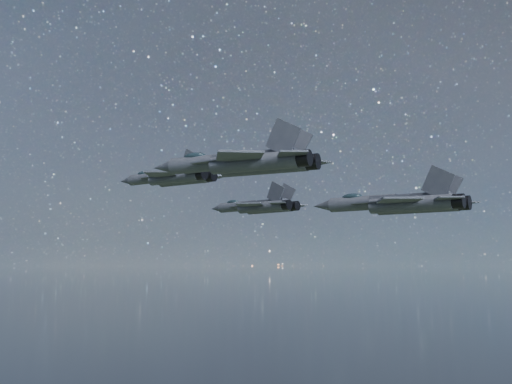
# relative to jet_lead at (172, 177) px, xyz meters

# --- Properties ---
(jet_lead) EXTENTS (17.41, 11.66, 4.41)m
(jet_lead) POSITION_rel_jet_lead_xyz_m (0.00, 0.00, 0.00)
(jet_lead) COLOR #31343E
(jet_left) EXTENTS (17.85, 11.68, 4.60)m
(jet_left) POSITION_rel_jet_lead_xyz_m (7.85, 15.90, -2.64)
(jet_left) COLOR #31343E
(jet_right) EXTENTS (19.48, 13.42, 4.89)m
(jet_right) POSITION_rel_jet_lead_xyz_m (16.03, -18.38, -1.79)
(jet_right) COLOR #31343E
(jet_slot) EXTENTS (18.48, 12.37, 4.68)m
(jet_slot) POSITION_rel_jet_lead_xyz_m (30.53, -8.73, -5.28)
(jet_slot) COLOR #31343E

